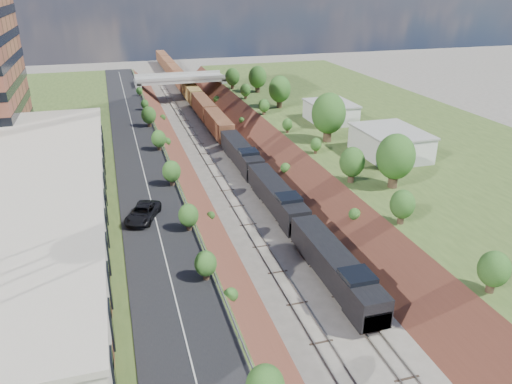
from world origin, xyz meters
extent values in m
cube|color=#3C5322|center=(-33.00, 60.00, 2.50)|extent=(44.00, 180.00, 5.00)
cube|color=#3C5322|center=(33.00, 60.00, 2.50)|extent=(44.00, 180.00, 5.00)
cube|color=brown|center=(-11.00, 60.00, 0.00)|extent=(10.00, 180.00, 10.00)
cube|color=brown|center=(11.00, 60.00, 0.00)|extent=(10.00, 180.00, 10.00)
cube|color=gray|center=(-2.60, 60.00, 0.09)|extent=(1.58, 180.00, 0.18)
cube|color=gray|center=(2.60, 60.00, 0.09)|extent=(1.58, 180.00, 0.18)
cube|color=black|center=(-15.50, 60.00, 5.05)|extent=(8.00, 180.00, 0.10)
cube|color=#99999E|center=(-11.40, 60.00, 5.55)|extent=(0.06, 171.00, 0.30)
cube|color=brown|center=(-28.00, 38.00, 6.10)|extent=(14.00, 62.00, 2.20)
cube|color=beige|center=(-28.00, 38.00, 9.35)|extent=(14.00, 62.00, 4.30)
cube|color=beige|center=(-28.00, 38.00, 11.75)|extent=(14.30, 62.30, 0.50)
cube|color=gray|center=(-11.50, 122.00, 3.10)|extent=(1.50, 8.00, 6.20)
cube|color=gray|center=(11.50, 122.00, 3.10)|extent=(1.50, 8.00, 6.20)
cube|color=gray|center=(0.00, 122.00, 6.20)|extent=(24.00, 8.00, 1.00)
cube|color=gray|center=(0.00, 118.00, 7.00)|extent=(24.00, 0.30, 0.80)
cube|color=gray|center=(0.00, 126.00, 7.00)|extent=(24.00, 0.30, 0.80)
cube|color=silver|center=(23.50, 52.00, 7.00)|extent=(9.00, 12.00, 4.00)
cube|color=silver|center=(23.00, 74.00, 6.80)|extent=(8.00, 10.00, 3.60)
cylinder|color=#473323|center=(17.00, 40.00, 6.31)|extent=(1.30, 1.30, 2.62)
ellipsoid|color=#26551E|center=(17.00, 40.00, 9.46)|extent=(5.25, 5.25, 6.30)
cylinder|color=#473323|center=(-11.80, 20.00, 5.61)|extent=(0.66, 0.66, 1.22)
ellipsoid|color=#26551E|center=(-11.80, 20.00, 7.08)|extent=(2.45, 2.45, 2.94)
cube|color=black|center=(2.60, 20.59, 0.45)|extent=(2.40, 4.00, 0.90)
cube|color=black|center=(2.60, 27.16, 2.48)|extent=(3.19, 19.13, 3.16)
cube|color=black|center=(2.60, 19.09, 1.80)|extent=(2.93, 3.00, 1.80)
cube|color=silver|center=(2.60, 19.09, 2.80)|extent=(2.93, 3.00, 0.15)
cube|color=black|center=(2.60, 22.09, 4.10)|extent=(3.12, 3.10, 0.90)
cube|color=black|center=(2.60, 47.29, 2.48)|extent=(3.19, 19.13, 3.16)
cube|color=black|center=(2.60, 67.42, 2.48)|extent=(3.19, 19.13, 3.16)
cube|color=brown|center=(2.60, 137.28, 2.81)|extent=(3.19, 118.60, 3.83)
imported|color=black|center=(-16.89, 39.30, 5.98)|extent=(5.19, 6.96, 1.76)
camera|label=1|loc=(-19.17, -15.67, 31.59)|focal=35.00mm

